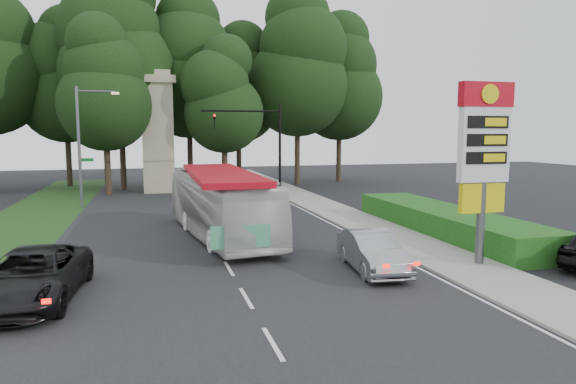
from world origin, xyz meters
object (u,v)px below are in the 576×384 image
object	(u,v)px
traffic_signal_mast	(263,137)
suv_charcoal	(32,276)
gas_station_pylon	(484,148)
streetlight_signs	(82,141)
monument	(158,131)
sedan_silver	(372,252)
transit_bus	(221,205)

from	to	relation	value
traffic_signal_mast	suv_charcoal	xyz separation A→B (m)	(-11.88, -22.07, -3.89)
gas_station_pylon	streetlight_signs	bearing A→B (deg)	128.96
monument	sedan_silver	xyz separation A→B (m)	(7.01, -27.59, -4.38)
traffic_signal_mast	streetlight_signs	distance (m)	12.83
streetlight_signs	monument	bearing A→B (deg)	58.03
traffic_signal_mast	sedan_silver	world-z (taller)	traffic_signal_mast
gas_station_pylon	traffic_signal_mast	world-z (taller)	traffic_signal_mast
gas_station_pylon	suv_charcoal	xyz separation A→B (m)	(-15.40, -0.07, -3.67)
gas_station_pylon	monument	world-z (taller)	monument
gas_station_pylon	suv_charcoal	distance (m)	15.83
traffic_signal_mast	monument	size ratio (longest dim) A/B	0.72
transit_bus	suv_charcoal	xyz separation A→B (m)	(-6.70, -7.94, -0.82)
suv_charcoal	sedan_silver	bearing A→B (deg)	7.88
transit_bus	sedan_silver	size ratio (longest dim) A/B	2.61
traffic_signal_mast	monument	bearing A→B (deg)	142.00
suv_charcoal	monument	bearing A→B (deg)	86.91
suv_charcoal	traffic_signal_mast	bearing A→B (deg)	67.13
gas_station_pylon	streetlight_signs	world-z (taller)	streetlight_signs
traffic_signal_mast	transit_bus	world-z (taller)	traffic_signal_mast
traffic_signal_mast	streetlight_signs	xyz separation A→B (m)	(-12.67, -1.99, -0.23)
monument	gas_station_pylon	bearing A→B (deg)	-68.20
monument	sedan_silver	size ratio (longest dim) A/B	2.29
traffic_signal_mast	sedan_silver	xyz separation A→B (m)	(-0.67, -21.59, -3.95)
traffic_signal_mast	sedan_silver	bearing A→B (deg)	-91.77
traffic_signal_mast	suv_charcoal	world-z (taller)	traffic_signal_mast
streetlight_signs	suv_charcoal	xyz separation A→B (m)	(0.79, -20.08, -3.66)
streetlight_signs	monument	world-z (taller)	monument
transit_bus	suv_charcoal	world-z (taller)	transit_bus
streetlight_signs	sedan_silver	xyz separation A→B (m)	(12.00, -19.60, -3.72)
monument	suv_charcoal	size ratio (longest dim) A/B	1.79
sedan_silver	suv_charcoal	xyz separation A→B (m)	(-11.21, -0.48, 0.06)
monument	suv_charcoal	bearing A→B (deg)	-98.51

